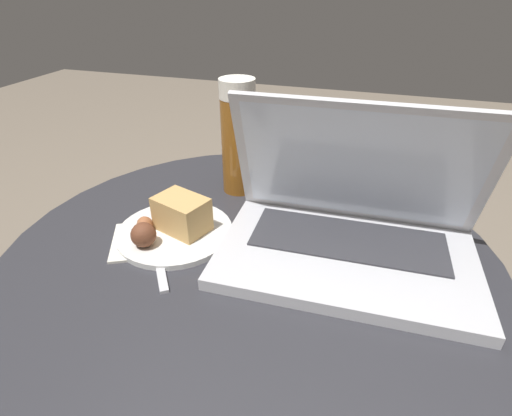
{
  "coord_description": "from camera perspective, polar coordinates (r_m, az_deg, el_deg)",
  "views": [
    {
      "loc": [
        0.16,
        -0.47,
        0.87
      ],
      "look_at": [
        0.01,
        0.01,
        0.57
      ],
      "focal_mm": 28.0,
      "sensor_mm": 36.0,
      "label": 1
    }
  ],
  "objects": [
    {
      "name": "laptop",
      "position": [
        0.59,
        13.23,
        -2.59
      ],
      "size": [
        0.37,
        0.24,
        0.23
      ],
      "color": "silver",
      "rests_on": "table"
    },
    {
      "name": "fork",
      "position": [
        0.62,
        -13.94,
        -6.02
      ],
      "size": [
        0.11,
        0.14,
        0.0
      ],
      "color": "silver",
      "rests_on": "table"
    },
    {
      "name": "beer_glass",
      "position": [
        0.74,
        -2.55,
        10.04
      ],
      "size": [
        0.06,
        0.06,
        0.21
      ],
      "color": "brown",
      "rests_on": "table"
    },
    {
      "name": "table",
      "position": [
        0.69,
        -0.88,
        -13.66
      ],
      "size": [
        0.74,
        0.74,
        0.5
      ],
      "color": "black",
      "rests_on": "ground_plane"
    },
    {
      "name": "napkin",
      "position": [
        0.65,
        -13.53,
        -4.24
      ],
      "size": [
        0.18,
        0.16,
        0.0
      ],
      "color": "silver",
      "rests_on": "table"
    },
    {
      "name": "snack_plate",
      "position": [
        0.65,
        -11.56,
        -2.15
      ],
      "size": [
        0.18,
        0.18,
        0.06
      ],
      "color": "silver",
      "rests_on": "table"
    }
  ]
}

